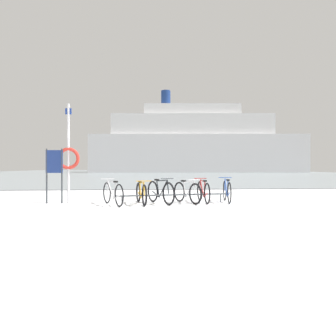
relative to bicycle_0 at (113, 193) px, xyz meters
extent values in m
cube|color=white|center=(2.52, -4.48, -0.41)|extent=(80.00, 22.00, 0.08)
cube|color=gray|center=(2.52, 61.52, -0.41)|extent=(80.00, 110.00, 0.08)
cube|color=#47474C|center=(2.52, 6.52, -0.39)|extent=(80.00, 0.50, 0.05)
cylinder|color=#4C5156|center=(1.95, 0.26, -0.09)|extent=(3.68, 0.65, 0.05)
cylinder|color=#4C5156|center=(0.29, -0.01, -0.23)|extent=(0.04, 0.04, 0.28)
cylinder|color=#4C5156|center=(3.60, 0.53, -0.23)|extent=(0.04, 0.04, 0.28)
torus|color=black|center=(-0.24, 0.49, -0.02)|extent=(0.34, 0.64, 0.69)
torus|color=black|center=(0.24, -0.50, -0.02)|extent=(0.34, 0.64, 0.69)
cylinder|color=silver|center=(-0.08, 0.17, 0.10)|extent=(0.28, 0.53, 0.59)
cylinder|color=silver|center=(0.07, -0.15, 0.08)|extent=(0.12, 0.19, 0.52)
cylinder|color=silver|center=(-0.05, 0.09, 0.36)|extent=(0.34, 0.66, 0.08)
cylinder|color=silver|center=(0.14, -0.29, -0.10)|extent=(0.24, 0.45, 0.19)
cylinder|color=silver|center=(-0.22, 0.45, 0.18)|extent=(0.08, 0.12, 0.41)
cube|color=black|center=(0.11, -0.23, 0.37)|extent=(0.16, 0.21, 0.05)
cylinder|color=silver|center=(-0.20, 0.42, 0.43)|extent=(0.42, 0.22, 0.02)
torus|color=black|center=(1.00, -0.40, -0.04)|extent=(0.18, 0.66, 0.67)
torus|color=black|center=(0.79, 0.67, -0.04)|extent=(0.18, 0.66, 0.67)
cylinder|color=gold|center=(0.93, -0.05, 0.08)|extent=(0.14, 0.57, 0.56)
cylinder|color=gold|center=(0.86, 0.29, 0.06)|extent=(0.07, 0.20, 0.50)
cylinder|color=gold|center=(0.91, 0.03, 0.32)|extent=(0.17, 0.70, 0.08)
cylinder|color=gold|center=(0.84, 0.44, -0.11)|extent=(0.12, 0.47, 0.18)
cylinder|color=gold|center=(0.99, -0.36, 0.15)|extent=(0.06, 0.12, 0.39)
cube|color=black|center=(0.85, 0.37, 0.34)|extent=(0.12, 0.21, 0.05)
cylinder|color=gold|center=(0.98, -0.32, 0.39)|extent=(0.46, 0.11, 0.02)
torus|color=black|center=(1.75, -0.22, -0.01)|extent=(0.37, 0.67, 0.72)
torus|color=black|center=(1.28, 0.74, -0.01)|extent=(0.37, 0.67, 0.72)
cylinder|color=#1E2328|center=(1.60, 0.09, 0.12)|extent=(0.28, 0.52, 0.61)
cylinder|color=#1E2328|center=(1.45, 0.40, 0.09)|extent=(0.12, 0.19, 0.54)
cylinder|color=#1E2328|center=(1.56, 0.16, 0.38)|extent=(0.34, 0.64, 0.09)
cylinder|color=#1E2328|center=(1.38, 0.53, -0.09)|extent=(0.24, 0.43, 0.20)
cylinder|color=#1E2328|center=(1.73, -0.19, 0.20)|extent=(0.08, 0.12, 0.42)
cube|color=black|center=(1.41, 0.47, 0.40)|extent=(0.16, 0.21, 0.05)
cylinder|color=#1E2328|center=(1.72, -0.15, 0.46)|extent=(0.42, 0.22, 0.02)
torus|color=black|center=(2.61, -0.13, -0.03)|extent=(0.34, 0.64, 0.68)
torus|color=black|center=(2.20, 0.74, -0.03)|extent=(0.34, 0.64, 0.68)
cylinder|color=silver|center=(2.48, 0.15, 0.09)|extent=(0.25, 0.47, 0.57)
cylinder|color=silver|center=(2.34, 0.43, 0.07)|extent=(0.11, 0.18, 0.51)
cylinder|color=silver|center=(2.45, 0.22, 0.34)|extent=(0.30, 0.58, 0.08)
cylinder|color=silver|center=(2.29, 0.55, -0.11)|extent=(0.21, 0.39, 0.19)
cylinder|color=silver|center=(2.59, -0.09, 0.17)|extent=(0.08, 0.11, 0.40)
cube|color=black|center=(2.31, 0.50, 0.36)|extent=(0.16, 0.21, 0.05)
cylinder|color=silver|center=(2.58, -0.06, 0.41)|extent=(0.43, 0.22, 0.02)
torus|color=black|center=(2.96, 1.00, -0.03)|extent=(0.08, 0.69, 0.69)
torus|color=black|center=(3.02, -0.01, -0.03)|extent=(0.08, 0.69, 0.69)
cylinder|color=#B22D2D|center=(2.98, 0.67, 0.10)|extent=(0.06, 0.53, 0.58)
cylinder|color=#B22D2D|center=(3.00, 0.34, 0.07)|extent=(0.05, 0.19, 0.52)
cylinder|color=#B22D2D|center=(2.98, 0.59, 0.35)|extent=(0.07, 0.66, 0.08)
cylinder|color=#B22D2D|center=(3.00, 0.20, -0.10)|extent=(0.06, 0.44, 0.19)
cylinder|color=#B22D2D|center=(2.96, 0.96, 0.17)|extent=(0.04, 0.11, 0.41)
cube|color=black|center=(3.00, 0.26, 0.37)|extent=(0.09, 0.20, 0.05)
cylinder|color=#B22D2D|center=(2.96, 0.92, 0.42)|extent=(0.46, 0.05, 0.02)
torus|color=black|center=(3.87, 1.04, -0.02)|extent=(0.12, 0.70, 0.71)
torus|color=black|center=(3.75, -0.01, -0.02)|extent=(0.12, 0.70, 0.71)
cylinder|color=#3359B2|center=(3.83, 0.70, 0.11)|extent=(0.10, 0.56, 0.60)
cylinder|color=#3359B2|center=(3.79, 0.36, 0.09)|extent=(0.06, 0.20, 0.54)
cylinder|color=#3359B2|center=(3.82, 0.62, 0.38)|extent=(0.12, 0.69, 0.09)
cylinder|color=#3359B2|center=(3.77, 0.21, -0.10)|extent=(0.09, 0.46, 0.19)
cylinder|color=#3359B2|center=(3.87, 1.00, 0.19)|extent=(0.05, 0.12, 0.42)
cube|color=black|center=(3.78, 0.28, 0.39)|extent=(0.10, 0.21, 0.05)
cylinder|color=#3359B2|center=(3.86, 0.96, 0.45)|extent=(0.46, 0.08, 0.02)
cylinder|color=#33383D|center=(-2.21, 0.60, 0.53)|extent=(0.05, 0.05, 1.80)
cylinder|color=#33383D|center=(-1.71, 0.57, 0.53)|extent=(0.05, 0.05, 1.80)
cube|color=navy|center=(-1.96, 0.58, 1.01)|extent=(0.55, 0.07, 0.75)
cylinder|color=silver|center=(-1.51, 0.63, 1.28)|extent=(0.08, 0.08, 3.29)
cylinder|color=white|center=(-1.51, 0.63, 1.93)|extent=(0.09, 0.09, 0.30)
torus|color=red|center=(-1.51, 0.63, 1.11)|extent=(0.73, 0.11, 0.73)
cube|color=navy|center=(-1.51, 0.63, 2.67)|extent=(0.20, 0.03, 0.20)
cube|color=white|center=(12.92, 59.72, 3.68)|extent=(47.15, 15.70, 8.10)
cube|color=white|center=(11.77, 59.82, 9.96)|extent=(35.46, 12.95, 4.46)
cube|color=white|center=(11.77, 59.82, 13.33)|extent=(21.47, 10.01, 2.27)
cylinder|color=navy|center=(6.00, 60.32, 16.29)|extent=(2.12, 2.12, 3.65)
camera|label=1|loc=(0.97, -9.88, 0.83)|focal=33.19mm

